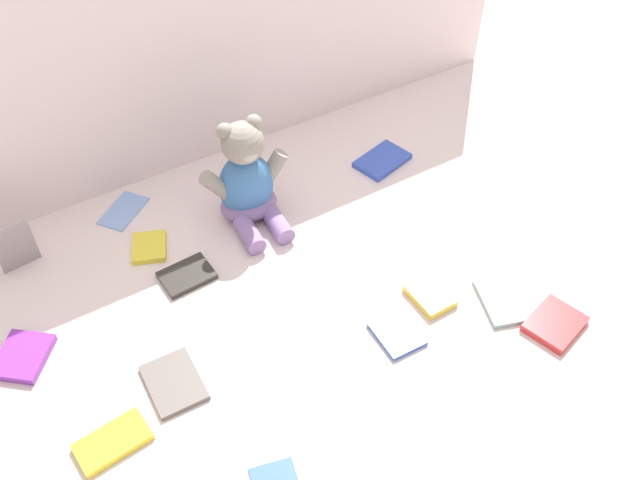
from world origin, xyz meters
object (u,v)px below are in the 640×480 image
(teddy_bear, at_px, (247,183))
(book_case_5, at_px, (23,356))
(book_case_8, at_px, (555,324))
(book_case_12, at_px, (123,210))
(book_case_11, at_px, (505,300))
(book_case_6, at_px, (174,383))
(book_case_9, at_px, (113,442))
(book_case_4, at_px, (397,334))
(book_case_7, at_px, (149,247))
(book_case_10, at_px, (15,247))
(book_case_0, at_px, (430,296))
(book_case_1, at_px, (382,160))
(book_case_3, at_px, (187,275))

(teddy_bear, bearing_deg, book_case_5, -162.19)
(book_case_8, height_order, book_case_12, book_case_8)
(teddy_bear, distance_m, book_case_11, 0.63)
(book_case_6, distance_m, book_case_9, 0.15)
(book_case_4, bearing_deg, book_case_7, 126.93)
(book_case_4, relative_size, book_case_10, 0.83)
(book_case_6, relative_size, book_case_7, 1.43)
(book_case_0, height_order, book_case_10, book_case_10)
(book_case_1, distance_m, book_case_12, 0.66)
(book_case_0, bearing_deg, book_case_6, -9.32)
(teddy_bear, relative_size, book_case_9, 2.04)
(book_case_3, relative_size, book_case_6, 0.86)
(book_case_0, bearing_deg, book_case_7, -44.82)
(book_case_11, bearing_deg, book_case_8, 132.07)
(book_case_1, distance_m, book_case_6, 0.80)
(book_case_8, bearing_deg, book_case_9, -119.64)
(book_case_3, xyz_separation_m, book_case_12, (-0.05, 0.27, -0.00))
(book_case_4, relative_size, book_case_6, 0.78)
(book_case_8, height_order, book_case_9, book_case_8)
(book_case_3, distance_m, book_case_8, 0.78)
(book_case_4, distance_m, book_case_6, 0.45)
(book_case_9, bearing_deg, book_case_0, 82.00)
(book_case_3, bearing_deg, book_case_10, 50.24)
(book_case_3, distance_m, book_case_11, 0.69)
(book_case_0, relative_size, book_case_8, 0.85)
(book_case_7, height_order, book_case_8, book_case_8)
(book_case_1, bearing_deg, book_case_7, 73.58)
(book_case_5, bearing_deg, book_case_6, -2.29)
(book_case_0, xyz_separation_m, book_case_10, (-0.71, 0.55, 0.05))
(book_case_1, relative_size, book_case_5, 1.22)
(book_case_7, bearing_deg, teddy_bear, -161.01)
(book_case_5, height_order, book_case_10, book_case_10)
(book_case_3, bearing_deg, book_case_5, 91.67)
(book_case_4, xyz_separation_m, book_case_10, (-0.60, 0.59, 0.06))
(book_case_3, bearing_deg, book_case_4, -143.55)
(book_case_6, bearing_deg, book_case_5, 140.07)
(book_case_5, relative_size, book_case_9, 0.85)
(teddy_bear, xyz_separation_m, book_case_7, (-0.25, 0.02, -0.09))
(book_case_0, height_order, book_case_7, book_case_0)
(book_case_4, xyz_separation_m, book_case_7, (-0.34, 0.49, 0.00))
(book_case_3, xyz_separation_m, book_case_11, (0.55, -0.41, -0.00))
(book_case_7, bearing_deg, book_case_6, 98.15)
(book_case_8, distance_m, book_case_12, 1.01)
(book_case_0, bearing_deg, book_case_4, 19.63)
(book_case_1, height_order, book_case_9, same)
(book_case_12, bearing_deg, book_case_7, -34.61)
(book_case_1, height_order, book_case_4, book_case_1)
(book_case_4, bearing_deg, book_case_8, -25.24)
(book_case_6, xyz_separation_m, book_case_7, (0.09, 0.36, 0.00))
(book_case_0, xyz_separation_m, book_case_3, (-0.42, 0.32, -0.00))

